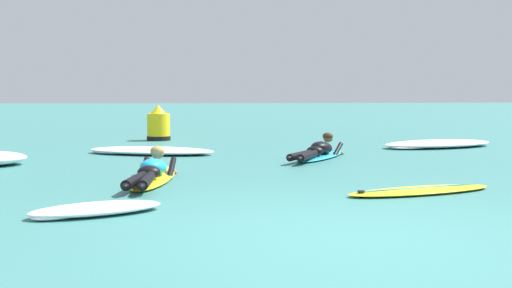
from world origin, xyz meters
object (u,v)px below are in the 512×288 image
surfer_near (152,173)px  drifting_surfboard (419,190)px  surfer_far (319,152)px  channel_marker_buoy (158,126)px

surfer_near → drifting_surfboard: surfer_near is taller
surfer_far → drifting_surfboard: (0.48, -4.24, -0.10)m
surfer_near → channel_marker_buoy: 7.81m
surfer_near → channel_marker_buoy: (-0.40, 7.79, 0.26)m
channel_marker_buoy → surfer_near: bearing=-87.1°
drifting_surfboard → surfer_near: bearing=159.3°
surfer_near → channel_marker_buoy: channel_marker_buoy is taller
surfer_near → surfer_far: bearing=42.6°
drifting_surfboard → channel_marker_buoy: (-4.01, 9.16, 0.35)m
drifting_surfboard → surfer_far: bearing=96.5°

